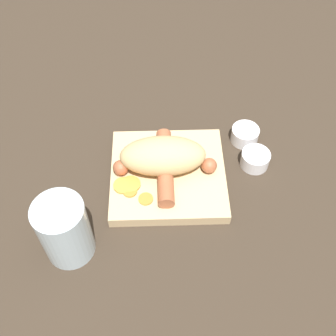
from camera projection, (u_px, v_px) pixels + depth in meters
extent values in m
plane|color=#33281E|center=(168.00, 178.00, 0.77)|extent=(3.00, 3.00, 0.00)
cube|color=tan|center=(168.00, 175.00, 0.77)|extent=(0.21, 0.20, 0.02)
ellipsoid|color=tan|center=(163.00, 156.00, 0.74)|extent=(0.15, 0.08, 0.06)
cylinder|color=#9E5638|center=(165.00, 165.00, 0.75)|extent=(0.03, 0.16, 0.03)
sphere|color=#9E5638|center=(121.00, 166.00, 0.75)|extent=(0.03, 0.03, 0.03)
sphere|color=#9E5638|center=(209.00, 164.00, 0.75)|extent=(0.03, 0.03, 0.03)
cylinder|color=orange|center=(123.00, 185.00, 0.74)|extent=(0.05, 0.05, 0.00)
cylinder|color=orange|center=(131.00, 184.00, 0.74)|extent=(0.04, 0.04, 0.00)
cylinder|color=orange|center=(130.00, 191.00, 0.73)|extent=(0.04, 0.04, 0.00)
cylinder|color=orange|center=(146.00, 199.00, 0.72)|extent=(0.04, 0.04, 0.00)
cylinder|color=white|center=(255.00, 159.00, 0.78)|extent=(0.05, 0.05, 0.03)
cylinder|color=white|center=(254.00, 162.00, 0.79)|extent=(0.04, 0.04, 0.01)
cylinder|color=white|center=(245.00, 135.00, 0.82)|extent=(0.05, 0.05, 0.03)
cylinder|color=gold|center=(244.00, 138.00, 0.83)|extent=(0.04, 0.04, 0.01)
cylinder|color=silver|center=(65.00, 230.00, 0.64)|extent=(0.08, 0.08, 0.12)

